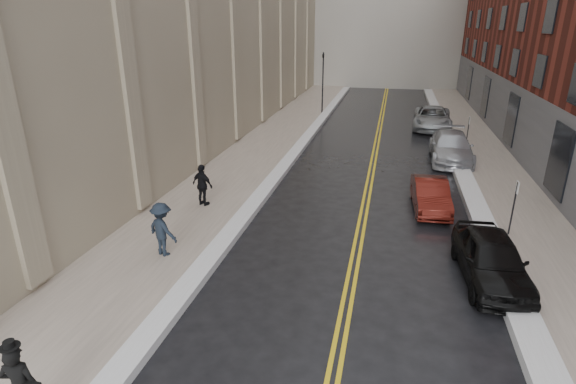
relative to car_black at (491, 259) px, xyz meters
The scene contains 16 objects.
ground 8.17m from the car_black, 144.76° to the right, with size 160.00×160.00×0.00m, color black.
sidewalk_left 15.89m from the car_black, 134.58° to the left, with size 4.00×64.00×0.15m, color gray.
sidewalk_right 11.57m from the car_black, 78.22° to the left, with size 3.00×64.00×0.15m, color gray.
lane_stripe_a 12.11m from the car_black, 110.66° to the left, with size 0.12×64.00×0.01m, color gold.
lane_stripe_b 12.02m from the car_black, 109.58° to the left, with size 0.12×64.00×0.01m, color gold.
snow_ridge_left 14.37m from the car_black, 128.03° to the left, with size 0.70×60.80×0.26m, color silver.
snow_ridge_right 11.33m from the car_black, 87.43° to the left, with size 0.85×60.80×0.30m, color silver.
traffic_signal 27.04m from the car_black, 110.06° to the left, with size 0.18×0.15×5.20m.
parking_sign_near 3.59m from the car_black, 69.18° to the left, with size 0.06×0.35×2.23m.
parking_sign_far 15.37m from the car_black, 85.30° to the left, with size 0.06×0.35×2.23m.
car_black is the anchor object (origin of this frame).
car_maroon 5.69m from the car_black, 104.68° to the left, with size 1.36×3.91×1.29m, color #4C130D.
car_silver_near 13.31m from the car_black, 89.32° to the left, with size 2.25×5.53×1.61m, color #A7A9AF.
car_silver_far 21.75m from the car_black, 90.93° to the left, with size 2.68×5.81×1.62m, color #94989C.
pedestrian_b 10.51m from the car_black, behind, with size 1.20×0.69×1.86m, color black.
pedestrian_c 11.44m from the car_black, 162.63° to the left, with size 1.06×0.44×1.81m, color black.
Camera 1 is at (3.31, -8.51, 7.53)m, focal length 28.00 mm.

